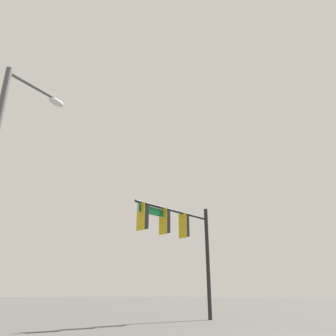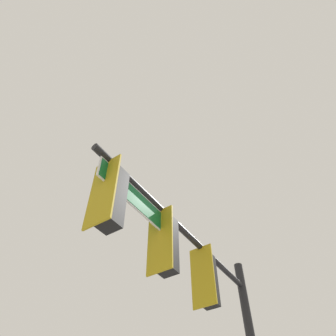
{
  "view_description": "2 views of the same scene",
  "coord_description": "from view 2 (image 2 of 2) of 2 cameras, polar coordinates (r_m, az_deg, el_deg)",
  "views": [
    {
      "loc": [
        10.31,
        1.13,
        1.21
      ],
      "look_at": [
        -2.92,
        -7.95,
        7.45
      ],
      "focal_mm": 35.0,
      "sensor_mm": 36.0,
      "label": 1
    },
    {
      "loc": [
        1.48,
        -6.0,
        1.25
      ],
      "look_at": [
        -1.4,
        -7.36,
        4.7
      ],
      "focal_mm": 35.0,
      "sensor_mm": 36.0,
      "label": 2
    }
  ],
  "objects": [
    {
      "name": "signal_pole_near",
      "position": [
        6.57,
        5.14,
        -20.38
      ],
      "size": [
        5.51,
        1.11,
        5.9
      ],
      "color": "black",
      "rests_on": "ground_plane"
    }
  ]
}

